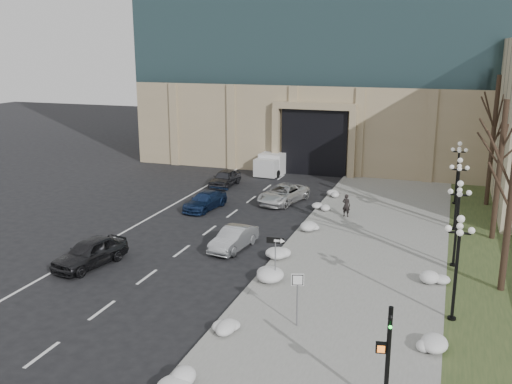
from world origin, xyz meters
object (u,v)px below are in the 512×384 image
Objects in this scene: car_c at (205,201)px; lamppost_d at (458,164)px; one_way_sign at (278,246)px; traffic_signal at (387,362)px; car_b at (234,239)px; car_e at (225,178)px; car_a at (90,252)px; lamppost_a at (458,254)px; pedestrian at (346,205)px; lamppost_b at (458,212)px; car_d at (283,194)px; box_truck at (276,162)px; keep_sign at (297,288)px; lamppost_c at (458,184)px.

lamppost_d reaches higher than car_c.
traffic_signal reaches higher than one_way_sign.
traffic_signal is 26.97m from lamppost_d.
car_b is 1.59× the size of one_way_sign.
car_e is at bearing 121.92° from car_b.
car_a is 12.12m from car_c.
car_a is 0.93× the size of lamppost_a.
lamppost_b reaches higher than pedestrian.
car_a is 18.95m from car_e.
car_e is 22.50m from lamppost_b.
pedestrian reaches higher than car_d.
box_truck is 17.33m from lamppost_d.
pedestrian is 10.17m from lamppost_b.
lamppost_d is (12.22, 3.57, 2.39)m from car_d.
lamppost_d is at bearing 31.19° from car_c.
lamppost_b is at bearing 71.07° from traffic_signal.
car_a is 0.93× the size of lamppost_d.
keep_sign reaches higher than car_c.
car_b is 21.09m from box_truck.
lamppost_d is at bearing -124.70° from pedestrian.
box_truck is 2.51× the size of one_way_sign.
lamppost_d is (2.00, 26.87, 1.22)m from traffic_signal.
lamppost_c is (18.41, 12.62, 2.32)m from car_a.
pedestrian is at bearing 66.34° from car_b.
one_way_sign reaches higher than car_b.
keep_sign is (12.28, -3.15, 1.04)m from car_a.
box_truck is at bearing 124.14° from car_d.
keep_sign is (0.91, -16.28, 0.89)m from pedestrian.
car_b is 0.82× the size of lamppost_c.
pedestrian is (5.18, -2.40, 0.23)m from car_d.
pedestrian is (11.29, -5.81, 0.22)m from car_e.
car_c is 0.89× the size of lamppost_a.
lamppost_d reaches higher than keep_sign.
car_b is at bearing -75.12° from car_d.
car_a is 18.18m from traffic_signal.
car_d is at bearing 102.96° from traffic_signal.
keep_sign is 23.13m from lamppost_d.
car_c is 1.05× the size of car_e.
lamppost_c is (17.06, 0.57, 2.46)m from car_c.
car_a is at bearing -161.62° from lamppost_b.
one_way_sign is (7.74, -24.85, 1.10)m from box_truck.
lamppost_a is at bearing -90.00° from lamppost_c.
car_d is at bearing -66.16° from box_truck.
lamppost_d is at bearing 57.52° from car_b.
car_c is at bearing -77.90° from car_e.
traffic_signal is (15.06, -19.79, 1.24)m from car_c.
car_b is 14.53m from lamppost_c.
box_truck is at bearing 157.59° from lamppost_d.
car_e is 18.48m from lamppost_d.
lamppost_c reaches higher than keep_sign.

